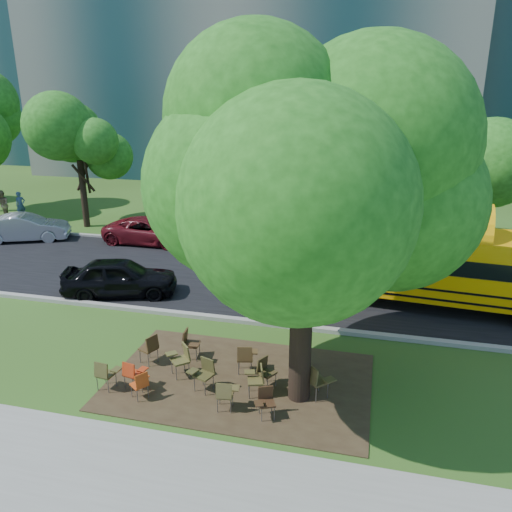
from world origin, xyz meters
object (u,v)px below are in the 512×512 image
(chair_4, at_px, (226,393))
(chair_11, at_px, (246,356))
(chair_1, at_px, (132,372))
(pedestrian_a, at_px, (21,205))
(chair_12, at_px, (265,370))
(bg_car_silver, at_px, (25,228))
(pedestrian_b, at_px, (2,205))
(main_tree, at_px, (306,168))
(chair_6, at_px, (257,377))
(chair_0, at_px, (105,372))
(chair_8, at_px, (150,346))
(school_bus, at_px, (447,265))
(chair_2, at_px, (141,382))
(chair_5, at_px, (265,399))
(bg_car_red, at_px, (151,231))
(chair_3, at_px, (204,371))
(chair_7, at_px, (317,379))
(black_car, at_px, (120,277))
(chair_10, at_px, (190,342))
(chair_9, at_px, (181,357))

(chair_4, xyz_separation_m, chair_11, (0.04, 1.78, 0.03))
(chair_1, bearing_deg, pedestrian_a, 145.15)
(chair_12, height_order, bg_car_silver, bg_car_silver)
(chair_12, xyz_separation_m, bg_car_silver, (-15.18, 10.24, 0.19))
(chair_4, relative_size, pedestrian_b, 0.46)
(main_tree, relative_size, chair_6, 11.11)
(chair_0, bearing_deg, chair_8, 77.28)
(school_bus, height_order, pedestrian_b, school_bus)
(school_bus, relative_size, chair_2, 14.94)
(school_bus, relative_size, chair_0, 13.38)
(chair_5, relative_size, chair_11, 0.89)
(chair_5, distance_m, bg_car_red, 15.48)
(pedestrian_a, bearing_deg, chair_3, -108.26)
(pedestrian_b, bearing_deg, chair_4, -2.25)
(school_bus, xyz_separation_m, chair_5, (-4.84, -7.86, -1.14))
(main_tree, relative_size, chair_5, 12.03)
(chair_7, bearing_deg, chair_4, -107.71)
(chair_5, bearing_deg, black_car, -64.58)
(chair_3, xyz_separation_m, pedestrian_b, (-17.92, 14.25, 0.35))
(chair_8, bearing_deg, bg_car_silver, 73.09)
(bg_car_silver, bearing_deg, chair_6, -149.33)
(chair_10, relative_size, bg_car_red, 0.19)
(chair_4, bearing_deg, chair_8, 140.78)
(chair_6, relative_size, bg_car_red, 0.18)
(bg_car_red, bearing_deg, chair_9, -150.56)
(chair_6, relative_size, chair_10, 0.93)
(chair_6, relative_size, pedestrian_b, 0.47)
(chair_12, xyz_separation_m, pedestrian_a, (-18.66, 14.35, 0.31))
(chair_2, bearing_deg, school_bus, -11.05)
(school_bus, bearing_deg, chair_0, -134.58)
(chair_12, bearing_deg, chair_11, -99.14)
(bg_car_silver, bearing_deg, black_car, -146.99)
(chair_5, xyz_separation_m, chair_11, (-0.96, 1.77, 0.06))
(chair_10, bearing_deg, chair_12, 64.85)
(chair_5, relative_size, chair_6, 0.92)
(chair_0, xyz_separation_m, chair_11, (3.36, 1.68, 0.01))
(bg_car_red, bearing_deg, chair_11, -143.17)
(main_tree, distance_m, chair_4, 5.73)
(chair_7, bearing_deg, black_car, -165.84)
(chair_5, relative_size, black_car, 0.18)
(chair_0, distance_m, chair_6, 3.98)
(chair_4, relative_size, chair_7, 0.89)
(main_tree, xyz_separation_m, bg_car_red, (-9.59, 11.67, -5.25))
(chair_1, distance_m, chair_8, 1.32)
(chair_5, bearing_deg, chair_4, -23.35)
(chair_8, height_order, bg_car_red, bg_car_red)
(chair_7, bearing_deg, chair_8, -141.43)
(chair_9, bearing_deg, chair_1, 90.88)
(main_tree, bearing_deg, chair_8, 171.50)
(pedestrian_a, bearing_deg, school_bus, -85.34)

